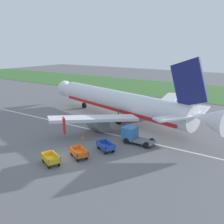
{
  "coord_description": "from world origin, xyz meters",
  "views": [
    {
      "loc": [
        20.07,
        -19.67,
        12.69
      ],
      "look_at": [
        -1.02,
        11.52,
        2.8
      ],
      "focal_mm": 40.78,
      "sensor_mm": 36.0,
      "label": 1
    }
  ],
  "objects_px": {
    "baggage_cart_second_in_row": "(79,153)",
    "service_truck_beside_carts": "(133,135)",
    "airplane": "(122,103)",
    "baggage_cart_nearest": "(51,159)",
    "baggage_cart_third_in_row": "(106,146)",
    "traffic_cone_near_plane": "(83,136)"
  },
  "relations": [
    {
      "from": "baggage_cart_nearest",
      "to": "service_truck_beside_carts",
      "type": "relative_size",
      "value": 0.81
    },
    {
      "from": "service_truck_beside_carts",
      "to": "airplane",
      "type": "bearing_deg",
      "value": 129.75
    },
    {
      "from": "baggage_cart_second_in_row",
      "to": "traffic_cone_near_plane",
      "type": "relative_size",
      "value": 5.17
    },
    {
      "from": "airplane",
      "to": "traffic_cone_near_plane",
      "type": "bearing_deg",
      "value": -87.99
    },
    {
      "from": "service_truck_beside_carts",
      "to": "traffic_cone_near_plane",
      "type": "bearing_deg",
      "value": -158.51
    },
    {
      "from": "airplane",
      "to": "traffic_cone_near_plane",
      "type": "xyz_separation_m",
      "value": [
        0.38,
        -10.94,
        -2.72
      ]
    },
    {
      "from": "airplane",
      "to": "baggage_cart_second_in_row",
      "type": "xyz_separation_m",
      "value": [
        4.09,
        -16.06,
        -2.45
      ]
    },
    {
      "from": "airplane",
      "to": "baggage_cart_third_in_row",
      "type": "distance_m",
      "value": 14.05
    },
    {
      "from": "baggage_cart_nearest",
      "to": "baggage_cart_second_in_row",
      "type": "xyz_separation_m",
      "value": [
        1.47,
        2.98,
        0.0
      ]
    },
    {
      "from": "baggage_cart_second_in_row",
      "to": "baggage_cart_nearest",
      "type": "bearing_deg",
      "value": -116.34
    },
    {
      "from": "baggage_cart_second_in_row",
      "to": "service_truck_beside_carts",
      "type": "bearing_deg",
      "value": 69.62
    },
    {
      "from": "baggage_cart_nearest",
      "to": "baggage_cart_third_in_row",
      "type": "xyz_separation_m",
      "value": [
        2.91,
        6.36,
        0.0
      ]
    },
    {
      "from": "baggage_cart_nearest",
      "to": "baggage_cart_third_in_row",
      "type": "height_order",
      "value": "same"
    },
    {
      "from": "baggage_cart_nearest",
      "to": "traffic_cone_near_plane",
      "type": "height_order",
      "value": "baggage_cart_nearest"
    },
    {
      "from": "baggage_cart_second_in_row",
      "to": "service_truck_beside_carts",
      "type": "height_order",
      "value": "service_truck_beside_carts"
    },
    {
      "from": "service_truck_beside_carts",
      "to": "traffic_cone_near_plane",
      "type": "height_order",
      "value": "service_truck_beside_carts"
    },
    {
      "from": "baggage_cart_nearest",
      "to": "traffic_cone_near_plane",
      "type": "bearing_deg",
      "value": 105.4
    },
    {
      "from": "baggage_cart_third_in_row",
      "to": "baggage_cart_second_in_row",
      "type": "bearing_deg",
      "value": -113.0
    },
    {
      "from": "airplane",
      "to": "traffic_cone_near_plane",
      "type": "height_order",
      "value": "airplane"
    },
    {
      "from": "airplane",
      "to": "service_truck_beside_carts",
      "type": "height_order",
      "value": "airplane"
    },
    {
      "from": "baggage_cart_nearest",
      "to": "service_truck_beside_carts",
      "type": "xyz_separation_m",
      "value": [
        4.34,
        10.68,
        0.5
      ]
    },
    {
      "from": "baggage_cart_third_in_row",
      "to": "service_truck_beside_carts",
      "type": "xyz_separation_m",
      "value": [
        1.43,
        4.33,
        0.5
      ]
    }
  ]
}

